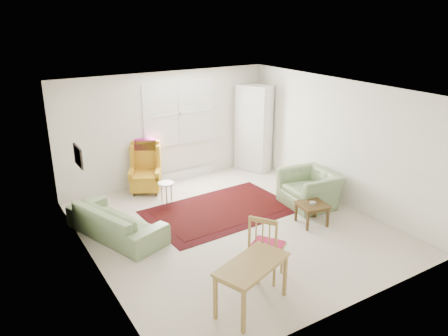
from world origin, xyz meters
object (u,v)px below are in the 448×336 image
sofa (116,215)px  desk (252,285)px  coffee_table (312,214)px  stool (166,192)px  desk_chair (267,245)px  armchair (310,185)px  cabinet (254,128)px  wingback_chair (145,168)px

sofa → desk: 2.98m
sofa → coffee_table: (3.21, -1.45, -0.19)m
stool → desk_chair: (0.14, -3.23, 0.31)m
sofa → coffee_table: 3.53m
armchair → desk: 3.54m
cabinet → coffee_table: bearing=-129.2°
cabinet → armchair: bearing=-120.6°
sofa → coffee_table: size_ratio=3.89×
sofa → cabinet: size_ratio=0.93×
stool → sofa: bearing=-147.5°
sofa → stool: (1.34, 0.85, -0.18)m
desk_chair → sofa: bearing=-2.4°
desk → armchair: bearing=35.7°
armchair → stool: bearing=-119.0°
wingback_chair → cabinet: size_ratio=0.53×
sofa → wingback_chair: bearing=-56.3°
armchair → wingback_chair: bearing=-127.3°
wingback_chair → desk_chair: size_ratio=1.06×
armchair → coffee_table: bearing=-33.7°
wingback_chair → cabinet: 2.87m
armchair → wingback_chair: (-2.57, 2.34, 0.14)m
coffee_table → stool: (-1.88, 2.31, 0.01)m
armchair → cabinet: cabinet is taller
stool → desk: (-0.45, -3.70, 0.12)m
wingback_chair → cabinet: cabinet is taller
armchair → desk_chair: 2.79m
desk_chair → armchair: bearing=-89.1°
stool → armchair: bearing=-34.1°
sofa → armchair: bearing=-121.0°
sofa → armchair: 3.84m
wingback_chair → cabinet: (2.83, 0.00, 0.49)m
armchair → cabinet: 2.44m
coffee_table → stool: size_ratio=1.15×
stool → cabinet: size_ratio=0.21×
desk_chair → desk: bearing=94.1°
sofa → desk: bearing=178.1°
cabinet → desk_chair: bearing=-147.2°
coffee_table → desk_chair: 2.00m
wingback_chair → desk: (-0.29, -4.41, -0.22)m
armchair → desk_chair: desk_chair is taller
desk → stool: bearing=83.0°
desk_chair → stool: bearing=-31.8°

